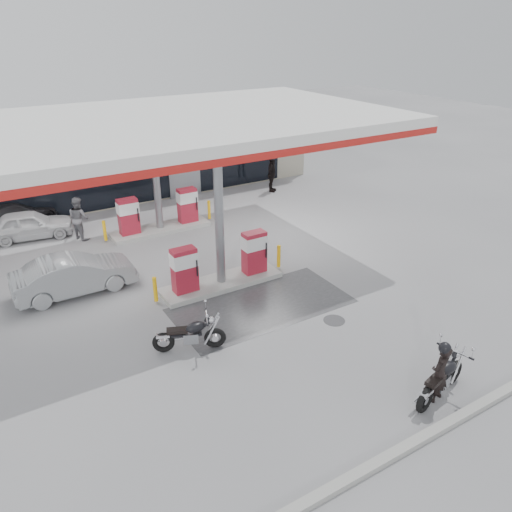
% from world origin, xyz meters
% --- Properties ---
extents(ground, '(90.00, 90.00, 0.00)m').
position_xyz_m(ground, '(0.00, 0.00, 0.00)').
color(ground, gray).
rests_on(ground, ground).
extents(wet_patch, '(6.00, 3.00, 0.00)m').
position_xyz_m(wet_patch, '(0.50, 0.00, 0.00)').
color(wet_patch, '#4C4C4F').
rests_on(wet_patch, ground).
extents(drain_cover, '(0.70, 0.70, 0.01)m').
position_xyz_m(drain_cover, '(2.00, -2.00, 0.00)').
color(drain_cover, '#38383A').
rests_on(drain_cover, ground).
extents(kerb, '(28.00, 0.25, 0.15)m').
position_xyz_m(kerb, '(0.00, -7.00, 0.07)').
color(kerb, gray).
rests_on(kerb, ground).
extents(store_building, '(22.00, 8.22, 4.00)m').
position_xyz_m(store_building, '(0.01, 15.94, 2.01)').
color(store_building, '#AEA692').
rests_on(store_building, ground).
extents(canopy, '(16.00, 10.02, 5.51)m').
position_xyz_m(canopy, '(0.00, 5.00, 5.27)').
color(canopy, silver).
rests_on(canopy, ground).
extents(pump_island_near, '(5.14, 1.30, 1.78)m').
position_xyz_m(pump_island_near, '(0.00, 2.00, 0.71)').
color(pump_island_near, '#9E9E99').
rests_on(pump_island_near, ground).
extents(pump_island_far, '(5.14, 1.30, 1.78)m').
position_xyz_m(pump_island_far, '(0.00, 8.00, 0.71)').
color(pump_island_far, '#9E9E99').
rests_on(pump_island_far, ground).
extents(main_motorcycle, '(2.20, 0.87, 1.14)m').
position_xyz_m(main_motorcycle, '(2.05, -6.15, 0.51)').
color(main_motorcycle, black).
rests_on(main_motorcycle, ground).
extents(biker_main, '(0.67, 0.51, 1.64)m').
position_xyz_m(biker_main, '(1.85, -6.20, 0.82)').
color(biker_main, black).
rests_on(biker_main, ground).
extents(parked_motorcycle, '(2.04, 1.15, 1.10)m').
position_xyz_m(parked_motorcycle, '(-2.58, -1.01, 0.49)').
color(parked_motorcycle, black).
rests_on(parked_motorcycle, ground).
extents(sedan_white, '(3.86, 2.02, 1.25)m').
position_xyz_m(sedan_white, '(-5.19, 10.20, 0.63)').
color(sedan_white, silver).
rests_on(sedan_white, ground).
extents(attendant, '(1.03, 1.13, 1.90)m').
position_xyz_m(attendant, '(-3.29, 9.00, 0.95)').
color(attendant, slate).
rests_on(attendant, ground).
extents(hatchback_silver, '(4.16, 1.45, 1.37)m').
position_xyz_m(hatchback_silver, '(-4.63, 4.20, 0.68)').
color(hatchback_silver, gray).
rests_on(hatchback_silver, ground).
extents(parked_car_left, '(4.50, 2.94, 1.21)m').
position_xyz_m(parked_car_left, '(-5.64, 12.00, 0.61)').
color(parked_car_left, black).
rests_on(parked_car_left, ground).
extents(parked_car_right, '(4.71, 3.46, 1.19)m').
position_xyz_m(parked_car_right, '(4.57, 14.00, 0.59)').
color(parked_car_right, '#5B1813').
rests_on(parked_car_right, ground).
extents(biker_walking, '(1.18, 1.15, 1.98)m').
position_xyz_m(biker_walking, '(7.48, 10.20, 0.99)').
color(biker_walking, black).
rests_on(biker_walking, ground).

